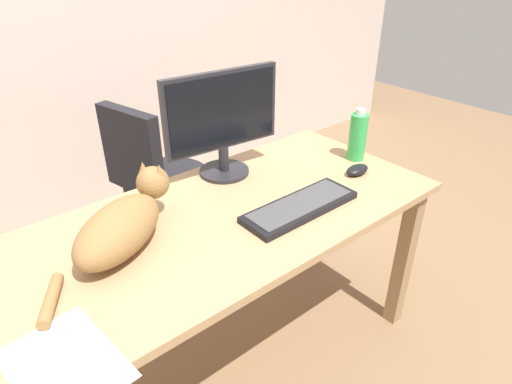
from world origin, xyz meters
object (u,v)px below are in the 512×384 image
at_px(keyboard, 300,207).
at_px(office_chair, 161,200).
at_px(computer_mouse, 357,170).
at_px(water_bottle, 357,136).
at_px(monitor, 222,120).
at_px(cat, 122,224).

bearing_deg(keyboard, office_chair, 95.35).
distance_m(office_chair, computer_mouse, 1.03).
distance_m(keyboard, water_bottle, 0.51).
height_order(monitor, keyboard, monitor).
height_order(computer_mouse, water_bottle, water_bottle).
xyz_separation_m(monitor, cat, (-0.52, -0.20, -0.15)).
xyz_separation_m(monitor, keyboard, (0.04, -0.40, -0.21)).
xyz_separation_m(keyboard, water_bottle, (0.48, 0.15, 0.09)).
relative_size(office_chair, water_bottle, 4.08).
distance_m(keyboard, cat, 0.60).
bearing_deg(computer_mouse, water_bottle, 42.43).
distance_m(monitor, computer_mouse, 0.58).
bearing_deg(computer_mouse, office_chair, 118.14).
bearing_deg(keyboard, monitor, 95.23).
bearing_deg(office_chair, computer_mouse, -61.86).
bearing_deg(monitor, office_chair, 95.44).
relative_size(monitor, computer_mouse, 4.37).
relative_size(office_chair, cat, 1.70).
bearing_deg(keyboard, cat, 160.84).
bearing_deg(monitor, keyboard, -84.77).
height_order(monitor, cat, monitor).
bearing_deg(office_chair, keyboard, -84.65).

